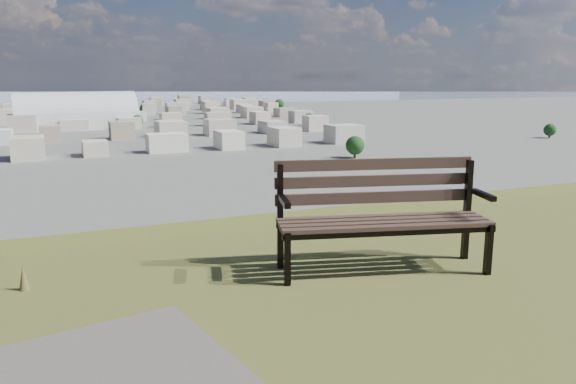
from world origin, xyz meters
name	(u,v)px	position (x,y,z in m)	size (l,w,h in m)	color
park_bench	(381,209)	(-1.13, 2.38, 25.51)	(1.82, 0.98, 0.91)	#402F25
arena	(77,117)	(11.00, 309.60, 5.87)	(60.28, 28.14, 24.91)	silver
city_blocks	(52,113)	(0.00, 394.44, 3.50)	(395.00, 361.00, 7.00)	#BDB3A6
bay_water	(47,95)	(0.00, 900.00, 0.00)	(2400.00, 700.00, 0.12)	#808EA3
far_hills	(14,77)	(-60.92, 1402.93, 25.47)	(2050.00, 340.00, 60.00)	#8E94B0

